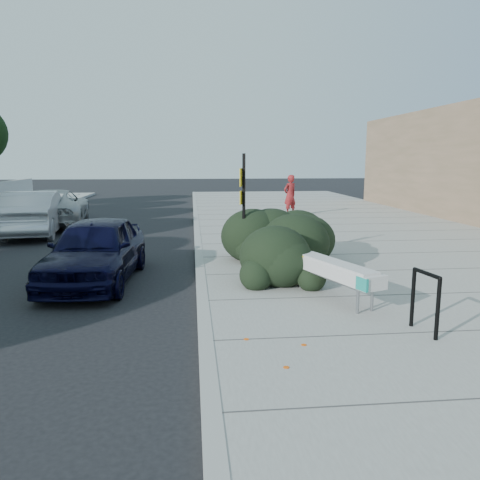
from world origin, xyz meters
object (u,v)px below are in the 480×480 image
object	(u,v)px
bike_rack	(425,296)
pedestrian	(290,195)
sedan_navy	(96,250)
wagon_silver	(35,213)
sign_post	(243,202)
bench	(334,270)
suv_silver	(53,208)

from	to	relation	value
bike_rack	pedestrian	bearing A→B (deg)	77.09
sedan_navy	wagon_silver	distance (m)	8.09
bike_rack	sign_post	bearing A→B (deg)	104.71
sedan_navy	pedestrian	bearing A→B (deg)	61.82
bench	suv_silver	distance (m)	14.66
bike_rack	sign_post	world-z (taller)	sign_post
bench	sedan_navy	distance (m)	5.40
bike_rack	sedan_navy	xyz separation A→B (m)	(-5.72, 4.21, 0.02)
wagon_silver	suv_silver	xyz separation A→B (m)	(0.00, 2.38, -0.05)
sedan_navy	wagon_silver	bearing A→B (deg)	120.28
bench	pedestrian	bearing A→B (deg)	62.06
suv_silver	pedestrian	bearing A→B (deg)	179.56
bench	wagon_silver	xyz separation A→B (m)	(-8.50, 9.56, 0.10)
sign_post	suv_silver	size ratio (longest dim) A/B	0.50
sign_post	suv_silver	bearing A→B (deg)	152.22
sign_post	pedestrian	bearing A→B (deg)	94.63
sign_post	suv_silver	world-z (taller)	sign_post
bench	sign_post	size ratio (longest dim) A/B	0.87
sedan_navy	wagon_silver	size ratio (longest dim) A/B	0.88
bike_rack	wagon_silver	size ratio (longest dim) A/B	0.19
bike_rack	sedan_navy	size ratio (longest dim) A/B	0.22
bench	sign_post	distance (m)	3.67
bench	suv_silver	world-z (taller)	suv_silver
bike_rack	suv_silver	world-z (taller)	suv_silver
sign_post	pedestrian	size ratio (longest dim) A/B	1.45
bike_rack	suv_silver	xyz separation A→B (m)	(-9.35, 13.83, 0.04)
sign_post	bench	bearing A→B (deg)	-43.99
sign_post	suv_silver	distance (m)	11.27
sign_post	pedestrian	xyz separation A→B (m)	(3.32, 10.03, -0.61)
sedan_navy	suv_silver	bearing A→B (deg)	114.34
bike_rack	suv_silver	bearing A→B (deg)	115.25
suv_silver	bench	bearing A→B (deg)	117.68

